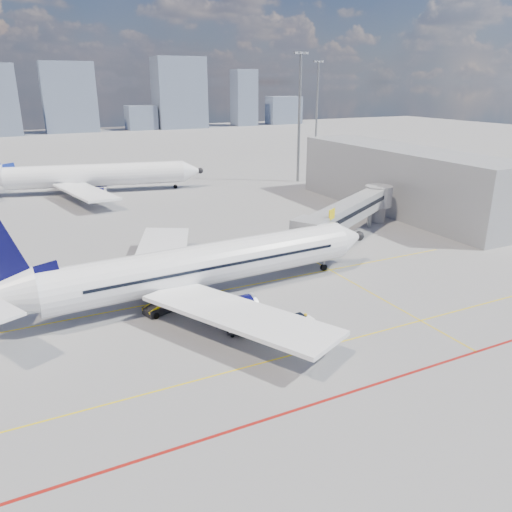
{
  "coord_description": "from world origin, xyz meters",
  "views": [
    {
      "loc": [
        -16.57,
        -34.89,
        19.83
      ],
      "look_at": [
        3.61,
        5.65,
        4.0
      ],
      "focal_mm": 35.0,
      "sensor_mm": 36.0,
      "label": 1
    }
  ],
  "objects_px": {
    "main_aircraft": "(191,268)",
    "baggage_tug": "(302,322)",
    "belt_loader": "(168,304)",
    "cargo_dolly": "(249,321)",
    "second_aircraft": "(87,176)",
    "ramp_worker": "(306,321)"
  },
  "relations": [
    {
      "from": "cargo_dolly",
      "to": "belt_loader",
      "type": "distance_m",
      "value": 8.74
    },
    {
      "from": "cargo_dolly",
      "to": "belt_loader",
      "type": "relative_size",
      "value": 0.66
    },
    {
      "from": "belt_loader",
      "to": "ramp_worker",
      "type": "xyz_separation_m",
      "value": [
        9.33,
        -8.88,
        0.13
      ]
    },
    {
      "from": "second_aircraft",
      "to": "ramp_worker",
      "type": "xyz_separation_m",
      "value": [
        7.53,
        -65.63,
        -2.44
      ]
    },
    {
      "from": "belt_loader",
      "to": "ramp_worker",
      "type": "distance_m",
      "value": 12.89
    },
    {
      "from": "belt_loader",
      "to": "cargo_dolly",
      "type": "bearing_deg",
      "value": -74.73
    },
    {
      "from": "main_aircraft",
      "to": "ramp_worker",
      "type": "distance_m",
      "value": 12.35
    },
    {
      "from": "second_aircraft",
      "to": "cargo_dolly",
      "type": "bearing_deg",
      "value": -75.01
    },
    {
      "from": "belt_loader",
      "to": "second_aircraft",
      "type": "bearing_deg",
      "value": 69.96
    },
    {
      "from": "second_aircraft",
      "to": "cargo_dolly",
      "type": "relative_size",
      "value": 10.65
    },
    {
      "from": "baggage_tug",
      "to": "second_aircraft",
      "type": "bearing_deg",
      "value": 92.05
    },
    {
      "from": "cargo_dolly",
      "to": "ramp_worker",
      "type": "bearing_deg",
      "value": 4.64
    },
    {
      "from": "baggage_tug",
      "to": "cargo_dolly",
      "type": "height_order",
      "value": "cargo_dolly"
    },
    {
      "from": "main_aircraft",
      "to": "baggage_tug",
      "type": "bearing_deg",
      "value": -60.86
    },
    {
      "from": "baggage_tug",
      "to": "ramp_worker",
      "type": "xyz_separation_m",
      "value": [
        0.2,
        -0.36,
        0.14
      ]
    },
    {
      "from": "main_aircraft",
      "to": "belt_loader",
      "type": "bearing_deg",
      "value": -157.56
    },
    {
      "from": "main_aircraft",
      "to": "ramp_worker",
      "type": "bearing_deg",
      "value": -60.97
    },
    {
      "from": "second_aircraft",
      "to": "cargo_dolly",
      "type": "xyz_separation_m",
      "value": [
        3.01,
        -64.03,
        -2.11
      ]
    },
    {
      "from": "baggage_tug",
      "to": "belt_loader",
      "type": "xyz_separation_m",
      "value": [
        -9.13,
        8.53,
        0.01
      ]
    },
    {
      "from": "main_aircraft",
      "to": "second_aircraft",
      "type": "relative_size",
      "value": 0.97
    },
    {
      "from": "main_aircraft",
      "to": "second_aircraft",
      "type": "height_order",
      "value": "second_aircraft"
    },
    {
      "from": "baggage_tug",
      "to": "belt_loader",
      "type": "height_order",
      "value": "belt_loader"
    }
  ]
}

